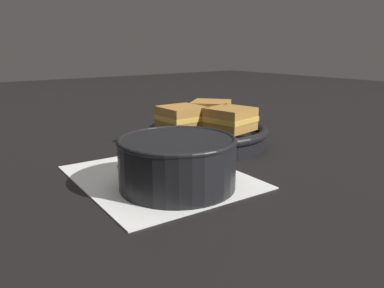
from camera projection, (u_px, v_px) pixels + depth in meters
ground_plane at (180, 176)px, 0.62m from camera, size 4.00×4.00×0.00m
napkin at (160, 176)px, 0.61m from camera, size 0.30×0.26×0.00m
soup_bowl at (177, 160)px, 0.56m from camera, size 0.18×0.18×0.08m
spoon at (169, 182)px, 0.57m from camera, size 0.17×0.05×0.01m
skillet at (207, 135)px, 0.81m from camera, size 0.26×0.26×0.04m
sandwich_near_left at (230, 119)px, 0.76m from camera, size 0.10×0.10×0.05m
sandwich_near_right at (211, 111)px, 0.85m from camera, size 0.12×0.12×0.05m
sandwich_far_left at (182, 117)px, 0.78m from camera, size 0.09×0.09×0.05m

